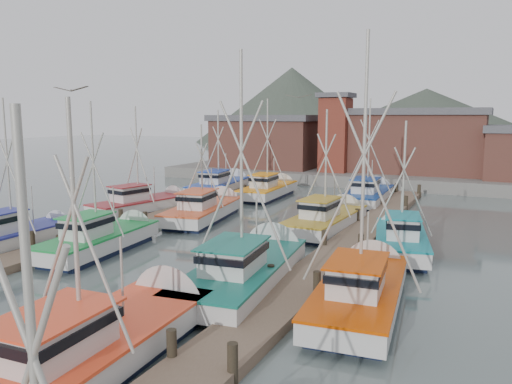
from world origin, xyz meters
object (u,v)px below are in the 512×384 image
at_px(boat_8, 207,210).
at_px(boat_1, 101,343).
at_px(boat_12, 270,189).
at_px(lookout_tower, 335,132).
at_px(boat_4, 105,239).

bearing_deg(boat_8, boat_1, -76.39).
distance_m(boat_8, boat_12, 10.92).
bearing_deg(boat_1, boat_8, 109.75).
bearing_deg(boat_1, boat_12, 101.85).
height_order(lookout_tower, boat_1, lookout_tower).
bearing_deg(boat_8, lookout_tower, 74.84).
distance_m(boat_1, boat_12, 31.50).
bearing_deg(lookout_tower, boat_8, -95.71).
distance_m(boat_1, boat_8, 21.18).
xyz_separation_m(lookout_tower, boat_12, (-2.26, -12.30, -4.87)).
distance_m(boat_4, boat_8, 9.76).
relative_size(boat_1, boat_12, 1.07).
height_order(lookout_tower, boat_12, lookout_tower).
bearing_deg(lookout_tower, boat_12, -100.42).
bearing_deg(lookout_tower, boat_1, -82.03).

